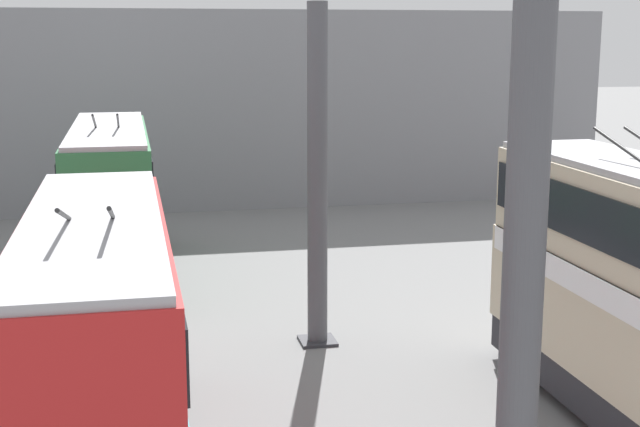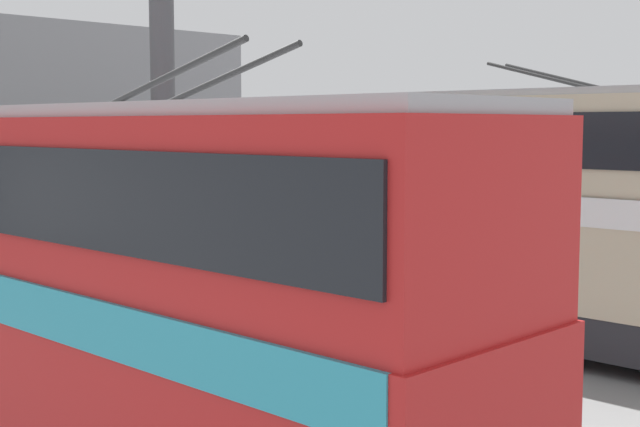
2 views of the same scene
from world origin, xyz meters
name	(u,v)px [view 1 (image 1 of 2)]	position (x,y,z in m)	size (l,w,h in m)	color
depot_back_wall	(232,111)	(30.34, 0.00, 4.53)	(0.50, 36.00, 9.06)	gray
support_column_near	(520,337)	(-0.42, 0.00, 4.23)	(0.93, 0.93, 8.71)	#4C4C51
support_column_far	(317,183)	(11.63, 0.00, 4.23)	(0.93, 0.93, 8.71)	#4C4C51
bus_right_near	(98,338)	(4.93, 5.27, 2.78)	(10.17, 2.54, 5.53)	black
bus_right_mid	(111,194)	(19.02, 5.27, 2.87)	(11.20, 2.54, 5.67)	black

